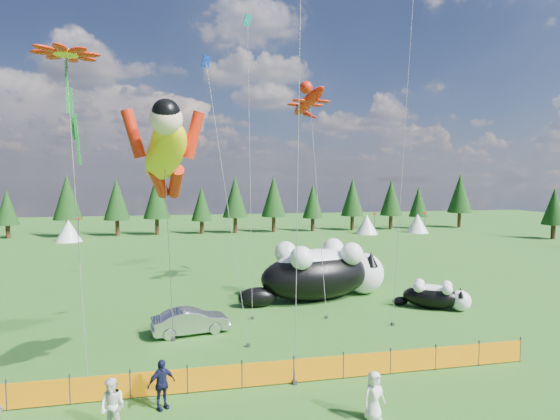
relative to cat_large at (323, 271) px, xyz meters
name	(u,v)px	position (x,y,z in m)	size (l,w,h in m)	color
ground	(257,355)	(-5.67, -8.36, -1.80)	(160.00, 160.00, 0.00)	#0E3C0B
safety_fence	(268,373)	(-5.67, -11.36, -1.29)	(22.06, 0.06, 1.10)	#262626
tree_line	(211,206)	(-5.67, 36.64, 2.20)	(90.00, 4.00, 8.00)	black
festival_tents	(292,226)	(5.33, 31.64, -0.40)	(50.00, 3.20, 2.80)	white
cat_large	(323,271)	(0.00, 0.00, 0.00)	(10.37, 5.34, 3.78)	black
cat_small	(435,296)	(6.04, -3.53, -1.01)	(4.16, 3.18, 1.67)	black
car	(191,321)	(-8.56, -4.99, -1.16)	(1.35, 3.88, 1.28)	silver
spectator_b	(112,406)	(-10.92, -13.47, -0.93)	(0.84, 0.50, 1.73)	white
spectator_c	(161,384)	(-9.53, -12.25, -0.94)	(1.01, 0.52, 1.72)	#131635
spectator_e	(374,396)	(-2.69, -14.34, -1.00)	(0.78, 0.51, 1.60)	white
superhero_kite	(165,154)	(-9.38, -10.30, 6.99)	(5.13, 7.20, 11.27)	yellow
gecko_kite	(309,102)	(-0.20, 3.08, 11.56)	(4.28, 10.35, 15.27)	red
flower_kite	(66,58)	(-13.51, -7.13, 11.15)	(3.34, 5.76, 13.64)	red
diamond_kite_a	(208,78)	(-7.41, -1.99, 11.74)	(2.11, 6.15, 15.63)	#0B2AAE
diamond_kite_d	(248,33)	(-4.55, 2.80, 15.91)	(1.22, 6.96, 19.86)	#0B8B7C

